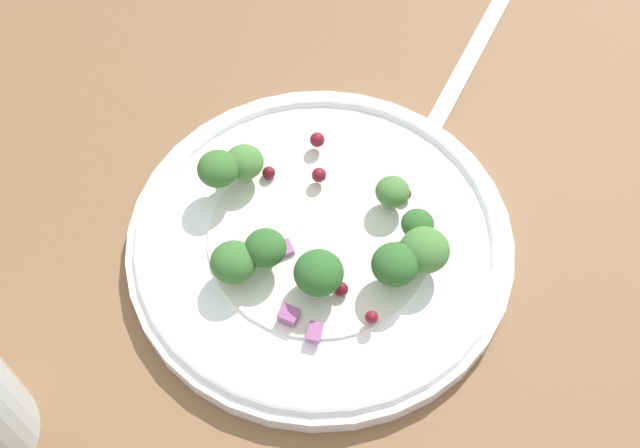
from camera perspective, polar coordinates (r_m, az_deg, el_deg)
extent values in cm
cube|color=brown|center=(50.42, 2.85, -5.19)|extent=(180.00, 180.00, 2.00)
cylinder|color=white|center=(50.45, 0.00, -1.28)|extent=(23.70, 23.70, 1.20)
torus|color=white|center=(49.94, 0.00, -0.92)|extent=(22.80, 22.80, 1.00)
cylinder|color=white|center=(49.85, 0.00, -0.86)|extent=(13.75, 13.75, 0.20)
cylinder|color=#ADD18E|center=(48.44, -5.92, -3.17)|extent=(1.01, 1.01, 1.01)
ellipsoid|color=#386B2D|center=(47.39, -6.04, -2.45)|extent=(2.70, 2.70, 2.03)
cylinder|color=#9EC684|center=(48.73, 7.15, -2.60)|extent=(1.10, 1.10, 1.10)
ellipsoid|color=#477A38|center=(47.60, 7.31, -1.81)|extent=(2.93, 2.93, 2.20)
cylinder|color=#ADD18E|center=(47.61, -0.09, -4.18)|extent=(1.08, 1.08, 1.08)
ellipsoid|color=#2D6028|center=(46.48, -0.09, -3.42)|extent=(2.88, 2.88, 2.16)
cylinder|color=#9EC684|center=(51.18, -6.99, 3.09)|extent=(0.96, 0.96, 0.96)
ellipsoid|color=#386B2D|center=(50.25, -7.13, 3.85)|extent=(2.56, 2.56, 1.92)
cylinder|color=#8EB77A|center=(49.42, 6.72, -0.54)|extent=(0.74, 0.74, 0.74)
ellipsoid|color=#2D6028|center=(48.67, 6.82, 0.01)|extent=(1.97, 1.97, 1.48)
cylinder|color=#9EC684|center=(48.24, -3.76, -2.35)|extent=(0.92, 0.92, 0.92)
ellipsoid|color=#2D6028|center=(47.28, -3.83, -1.67)|extent=(2.46, 2.46, 1.85)
cylinder|color=#9EC684|center=(52.07, -5.22, 3.60)|extent=(0.92, 0.92, 0.92)
ellipsoid|color=#477A38|center=(51.18, -5.32, 4.33)|extent=(2.46, 2.46, 1.85)
cylinder|color=#9EC684|center=(47.72, 5.13, -3.71)|extent=(1.02, 1.02, 1.02)
ellipsoid|color=#2D6028|center=(46.65, 5.25, -2.99)|extent=(2.73, 2.73, 2.05)
cylinder|color=#8EB77A|center=(50.74, 5.00, 1.67)|extent=(0.79, 0.79, 0.79)
ellipsoid|color=#477A38|center=(49.96, 5.08, 2.28)|extent=(2.11, 2.11, 1.58)
sphere|color=maroon|center=(52.03, -3.60, 3.58)|extent=(0.84, 0.84, 0.84)
sphere|color=maroon|center=(47.45, 1.49, -4.56)|extent=(0.84, 0.84, 0.84)
sphere|color=maroon|center=(51.34, -0.07, 3.44)|extent=(0.93, 0.93, 0.93)
sphere|color=maroon|center=(46.36, 3.63, -6.51)|extent=(0.77, 0.77, 0.77)
sphere|color=maroon|center=(52.91, -0.20, 5.90)|extent=(0.97, 0.97, 0.97)
sphere|color=maroon|center=(51.14, 5.99, 2.11)|extent=(0.75, 0.75, 0.75)
cube|color=#934C84|center=(46.75, -2.18, -6.35)|extent=(1.28, 1.36, 0.60)
cube|color=#A35B93|center=(49.11, -2.57, -1.74)|extent=(1.42, 1.44, 0.36)
cube|color=#934C84|center=(46.33, -0.38, -7.54)|extent=(1.29, 1.00, 0.35)
cube|color=silver|center=(61.02, 10.22, 10.99)|extent=(14.19, 7.20, 0.50)
cube|color=silver|center=(55.06, 6.81, 4.78)|extent=(4.27, 3.66, 0.50)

